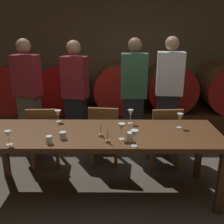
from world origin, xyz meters
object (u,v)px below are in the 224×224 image
(wine_barrel_center, at_px, (118,86))
(cup_right, at_px, (130,137))
(guest_far_left, at_px, (28,96))
(wine_glass_center_left, at_px, (122,128))
(guest_far_right, at_px, (168,96))
(wine_glass_far_left, at_px, (8,135))
(candle_right, at_px, (108,138))
(chair_right, at_px, (164,135))
(wine_barrel_far_left, at_px, (16,86))
(wine_glass_far_right, at_px, (180,118))
(chair_left, at_px, (45,134))
(wine_barrel_left, at_px, (66,86))
(wine_glass_center_right, at_px, (135,134))
(cup_center, at_px, (63,135))
(wine_glass_left, at_px, (58,114))
(wine_barrel_right, at_px, (169,87))
(wine_barrel_far_right, at_px, (223,87))
(dining_table, at_px, (100,138))
(candle_left, at_px, (101,132))
(guest_center_right, at_px, (134,97))
(chair_center, at_px, (105,133))
(cup_left, at_px, (49,140))
(wine_glass_right, at_px, (131,114))
(guest_center_left, at_px, (76,95))

(wine_barrel_center, distance_m, cup_right, 2.34)
(guest_far_left, xyz_separation_m, wine_glass_center_left, (1.39, -1.34, 0.00))
(guest_far_right, distance_m, wine_glass_far_left, 2.33)
(guest_far_left, height_order, candle_right, guest_far_left)
(chair_right, bearing_deg, wine_barrel_far_left, -34.70)
(wine_glass_far_right, distance_m, cup_right, 0.71)
(chair_left, bearing_deg, guest_far_left, -59.83)
(wine_barrel_left, height_order, wine_glass_center_right, wine_barrel_left)
(candle_right, bearing_deg, wine_glass_center_right, -18.40)
(wine_barrel_far_left, relative_size, cup_center, 12.50)
(guest_far_right, bearing_deg, wine_glass_left, 32.53)
(wine_barrel_far_left, relative_size, cup_right, 10.09)
(wine_barrel_right, height_order, chair_left, wine_barrel_right)
(wine_barrel_far_right, relative_size, dining_table, 0.36)
(chair_left, distance_m, candle_right, 1.29)
(wine_barrel_far_right, distance_m, candle_left, 3.11)
(wine_barrel_left, height_order, cup_right, wine_barrel_left)
(wine_glass_left, bearing_deg, guest_far_right, 26.35)
(dining_table, distance_m, wine_glass_far_left, 0.96)
(chair_right, height_order, guest_center_right, guest_center_right)
(cup_center, distance_m, cup_right, 0.69)
(chair_right, distance_m, guest_far_left, 2.11)
(wine_barrel_left, height_order, candle_right, wine_barrel_left)
(wine_barrel_far_left, xyz_separation_m, wine_glass_center_left, (1.93, -2.29, 0.07))
(chair_left, bearing_deg, wine_glass_center_left, 139.10)
(cup_right, bearing_deg, chair_left, 142.64)
(wine_glass_center_left, bearing_deg, chair_right, 52.54)
(chair_center, bearing_deg, wine_glass_far_right, 155.89)
(wine_barrel_left, distance_m, cup_center, 2.32)
(wine_barrel_far_left, relative_size, wine_barrel_far_right, 1.00)
(wine_barrel_far_left, relative_size, candle_left, 5.61)
(wine_barrel_far_left, height_order, candle_right, wine_barrel_far_left)
(wine_barrel_far_left, bearing_deg, candle_left, -52.35)
(candle_right, bearing_deg, wine_barrel_right, 65.29)
(chair_right, bearing_deg, cup_center, 28.71)
(wine_barrel_far_right, xyz_separation_m, wine_glass_far_right, (-1.28, -1.96, 0.06))
(guest_far_right, distance_m, cup_left, 2.02)
(wine_barrel_left, relative_size, dining_table, 0.36)
(wine_barrel_far_right, bearing_deg, guest_far_left, -164.14)
(cup_left, bearing_deg, chair_center, 61.95)
(guest_far_right, xyz_separation_m, wine_glass_right, (-0.62, -0.80, -0.01))
(chair_left, bearing_deg, wine_glass_left, 130.79)
(wine_barrel_center, height_order, candle_left, wine_barrel_center)
(wine_barrel_far_left, bearing_deg, wine_glass_center_left, -49.88)
(guest_center_left, distance_m, wine_glass_left, 0.93)
(wine_barrel_left, height_order, guest_far_left, guest_far_left)
(wine_glass_center_left, bearing_deg, wine_glass_center_right, -55.54)
(guest_far_left, relative_size, wine_glass_center_left, 10.05)
(wine_barrel_far_right, distance_m, cup_left, 3.61)
(guest_center_right, height_order, guest_far_right, guest_far_right)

